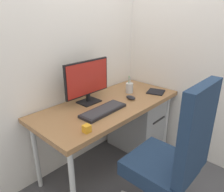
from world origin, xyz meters
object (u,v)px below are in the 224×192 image
(filing_cabinet, at_px, (137,122))
(keyboard, at_px, (103,110))
(office_chair, at_px, (173,157))
(mouse, at_px, (131,98))
(monitor, at_px, (87,80))
(desk_clamp_accessory, at_px, (87,129))
(pen_holder, at_px, (129,88))
(notebook, at_px, (156,92))

(filing_cabinet, xyz_separation_m, keyboard, (-0.67, -0.11, 0.42))
(office_chair, bearing_deg, mouse, 59.71)
(monitor, bearing_deg, desk_clamp_accessory, -132.61)
(filing_cabinet, relative_size, pen_holder, 3.39)
(office_chair, distance_m, notebook, 0.97)
(office_chair, xyz_separation_m, notebook, (0.74, 0.61, 0.13))
(mouse, distance_m, notebook, 0.35)
(monitor, height_order, notebook, monitor)
(desk_clamp_accessory, bearing_deg, notebook, 4.06)
(filing_cabinet, height_order, monitor, monitor)
(desk_clamp_accessory, bearing_deg, pen_holder, 18.41)
(filing_cabinet, xyz_separation_m, notebook, (0.06, -0.18, 0.41))
(desk_clamp_accessory, bearing_deg, office_chair, -59.41)
(office_chair, relative_size, keyboard, 2.53)
(office_chair, height_order, monitor, office_chair)
(keyboard, relative_size, pen_holder, 2.52)
(filing_cabinet, relative_size, keyboard, 1.34)
(mouse, xyz_separation_m, pen_holder, (0.14, 0.13, 0.04))
(filing_cabinet, xyz_separation_m, monitor, (-0.62, 0.16, 0.63))
(notebook, bearing_deg, desk_clamp_accessory, 166.11)
(pen_holder, bearing_deg, office_chair, -123.53)
(mouse, bearing_deg, pen_holder, 48.33)
(filing_cabinet, relative_size, mouse, 5.65)
(monitor, height_order, desk_clamp_accessory, monitor)
(office_chair, bearing_deg, monitor, 86.02)
(keyboard, bearing_deg, filing_cabinet, 9.01)
(filing_cabinet, bearing_deg, pen_holder, 168.83)
(pen_holder, distance_m, desk_clamp_accessory, 0.90)
(monitor, bearing_deg, filing_cabinet, -14.22)
(filing_cabinet, height_order, notebook, notebook)
(keyboard, distance_m, pen_holder, 0.55)
(office_chair, relative_size, desk_clamp_accessory, 20.43)
(office_chair, distance_m, pen_holder, 1.00)
(keyboard, bearing_deg, pen_holder, 14.13)
(monitor, xyz_separation_m, notebook, (0.67, -0.34, -0.22))
(notebook, bearing_deg, monitor, 135.42)
(monitor, distance_m, desk_clamp_accessory, 0.59)
(mouse, relative_size, pen_holder, 0.60)
(filing_cabinet, height_order, mouse, mouse)
(keyboard, height_order, desk_clamp_accessory, desk_clamp_accessory)
(office_chair, height_order, mouse, office_chair)
(pen_holder, height_order, notebook, pen_holder)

